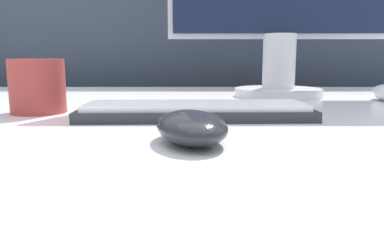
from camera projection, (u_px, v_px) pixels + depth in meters
partition_panel at (179, 132)px, 1.35m from camera, size 5.00×0.03×1.14m
computer_mouse_near at (192, 127)px, 0.42m from camera, size 0.10×0.14×0.04m
keyboard at (196, 111)px, 0.59m from camera, size 0.36×0.12×0.02m
mug at (38, 86)px, 0.64m from camera, size 0.09×0.09×0.09m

